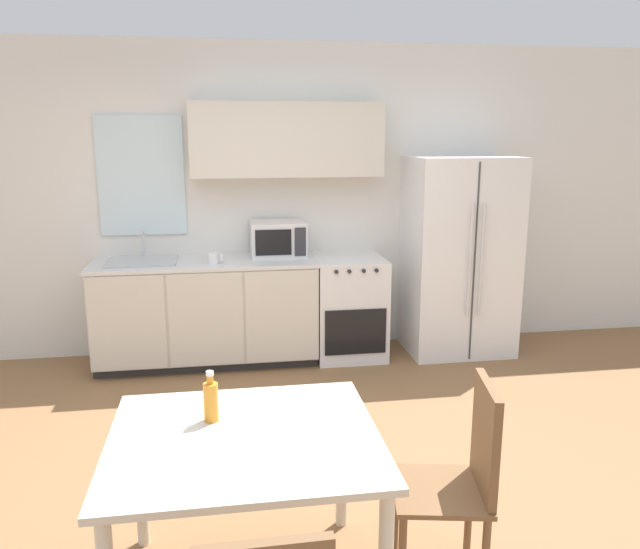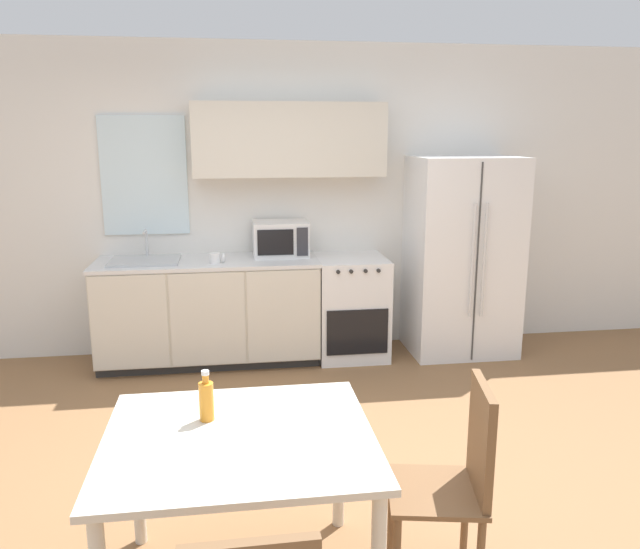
# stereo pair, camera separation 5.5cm
# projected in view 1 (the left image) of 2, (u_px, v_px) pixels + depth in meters

# --- Properties ---
(ground_plane) EXTENTS (12.00, 12.00, 0.00)m
(ground_plane) POSITION_uv_depth(u_px,v_px,m) (276.00, 471.00, 3.66)
(ground_plane) COLOR olive
(wall_back) EXTENTS (12.00, 0.38, 2.70)m
(wall_back) POSITION_uv_depth(u_px,v_px,m) (255.00, 192.00, 5.47)
(wall_back) COLOR silver
(wall_back) RESTS_ON ground_plane
(kitchen_counter) EXTENTS (1.86, 0.66, 0.90)m
(kitchen_counter) POSITION_uv_depth(u_px,v_px,m) (207.00, 311.00, 5.31)
(kitchen_counter) COLOR #333333
(kitchen_counter) RESTS_ON ground_plane
(oven_range) EXTENTS (0.60, 0.65, 0.88)m
(oven_range) POSITION_uv_depth(u_px,v_px,m) (348.00, 307.00, 5.50)
(oven_range) COLOR white
(oven_range) RESTS_ON ground_plane
(refrigerator) EXTENTS (0.91, 0.72, 1.74)m
(refrigerator) POSITION_uv_depth(u_px,v_px,m) (459.00, 256.00, 5.53)
(refrigerator) COLOR white
(refrigerator) RESTS_ON ground_plane
(kitchen_sink) EXTENTS (0.56, 0.44, 0.24)m
(kitchen_sink) POSITION_uv_depth(u_px,v_px,m) (142.00, 260.00, 5.14)
(kitchen_sink) COLOR #B7BABC
(kitchen_sink) RESTS_ON kitchen_counter
(microwave) EXTENTS (0.47, 0.37, 0.30)m
(microwave) POSITION_uv_depth(u_px,v_px,m) (278.00, 239.00, 5.37)
(microwave) COLOR silver
(microwave) RESTS_ON kitchen_counter
(coffee_mug) EXTENTS (0.13, 0.09, 0.09)m
(coffee_mug) POSITION_uv_depth(u_px,v_px,m) (214.00, 258.00, 5.07)
(coffee_mug) COLOR white
(coffee_mug) RESTS_ON kitchen_counter
(dining_table) EXTENTS (1.09, 0.96, 0.74)m
(dining_table) POSITION_uv_depth(u_px,v_px,m) (245.00, 457.00, 2.54)
(dining_table) COLOR beige
(dining_table) RESTS_ON ground_plane
(dining_chair_side) EXTENTS (0.47, 0.47, 0.93)m
(dining_chair_side) POSITION_uv_depth(u_px,v_px,m) (463.00, 470.00, 2.66)
(dining_chair_side) COLOR brown
(dining_chair_side) RESTS_ON ground_plane
(drink_bottle) EXTENTS (0.06, 0.06, 0.22)m
(drink_bottle) POSITION_uv_depth(u_px,v_px,m) (211.00, 400.00, 2.64)
(drink_bottle) COLOR orange
(drink_bottle) RESTS_ON dining_table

